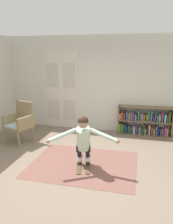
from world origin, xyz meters
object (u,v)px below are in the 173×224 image
object	(u,v)px
wicker_chair	(20,121)
skis_pair	(84,163)
person_skier	(83,138)
bookshelf	(143,122)

from	to	relation	value
wicker_chair	skis_pair	size ratio (longest dim) A/B	1.13
person_skier	wicker_chair	bearing A→B (deg)	152.78
bookshelf	wicker_chair	distance (m)	3.53
skis_pair	wicker_chair	bearing A→B (deg)	156.72
skis_pair	person_skier	bearing A→B (deg)	-76.58
person_skier	skis_pair	bearing A→B (deg)	103.42
skis_pair	bookshelf	bearing A→B (deg)	60.72
bookshelf	person_skier	bearing A→B (deg)	-116.48
bookshelf	wicker_chair	world-z (taller)	wicker_chair
wicker_chair	person_skier	world-z (taller)	person_skier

